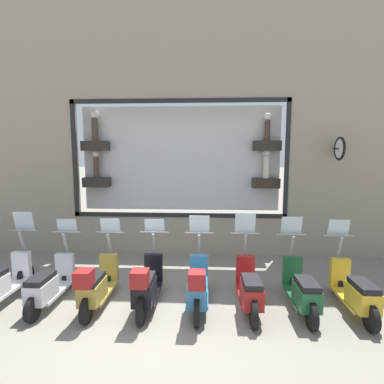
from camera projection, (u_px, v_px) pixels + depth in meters
ground_plane at (161, 317)px, 5.35m from camera, size 120.00×120.00×0.00m
building_facade at (179, 108)px, 8.39m from camera, size 1.23×36.00×8.16m
scooter_yellow_0 at (355, 291)px, 5.42m from camera, size 1.79×0.61×1.57m
scooter_green_1 at (302, 290)px, 5.47m from camera, size 1.80×0.61×1.62m
scooter_red_2 at (249, 288)px, 5.52m from camera, size 1.80×0.60×1.67m
scooter_teal_3 at (198, 286)px, 5.50m from camera, size 1.80×0.60×1.62m
scooter_black_4 at (147, 285)px, 5.55m from camera, size 1.80×0.60×1.53m
scooter_olive_5 at (97, 285)px, 5.60m from camera, size 1.79×0.60×1.54m
scooter_silver_6 at (49, 285)px, 5.72m from camera, size 1.79×0.61×1.52m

